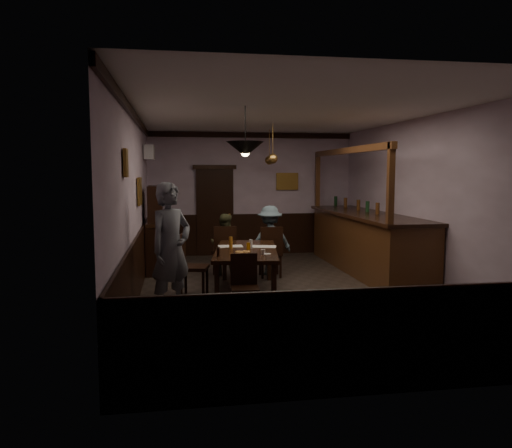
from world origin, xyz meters
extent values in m
cube|color=#2D2621|center=(0.00, 0.00, -0.01)|extent=(5.00, 8.00, 0.01)
cube|color=white|center=(0.00, 0.00, 3.00)|extent=(5.00, 8.00, 0.01)
cube|color=#AA93A7|center=(0.00, 4.00, 1.50)|extent=(5.00, 0.01, 3.00)
cube|color=#AA93A7|center=(0.00, -4.00, 1.50)|extent=(5.00, 0.01, 3.00)
cube|color=#AA93A7|center=(-2.50, 0.00, 1.50)|extent=(0.01, 8.00, 3.00)
cube|color=#AA93A7|center=(2.50, 0.00, 1.50)|extent=(0.01, 8.00, 3.00)
cube|color=black|center=(-0.69, 0.00, 0.72)|extent=(1.32, 2.33, 0.06)
cube|color=black|center=(-1.26, -0.94, 0.34)|extent=(0.07, 0.07, 0.69)
cube|color=black|center=(-0.43, -1.07, 0.34)|extent=(0.07, 0.07, 0.69)
cube|color=black|center=(-0.95, 1.07, 0.34)|extent=(0.07, 0.07, 0.69)
cube|color=black|center=(-0.12, 0.94, 0.34)|extent=(0.07, 0.07, 0.69)
cube|color=black|center=(-0.93, 1.40, 0.47)|extent=(0.45, 0.45, 0.05)
cube|color=black|center=(-0.93, 1.21, 0.75)|extent=(0.44, 0.05, 0.52)
cube|color=black|center=(-0.76, 1.58, 0.22)|extent=(0.04, 0.04, 0.45)
cube|color=black|center=(-1.11, 1.57, 0.22)|extent=(0.04, 0.04, 0.45)
cube|color=black|center=(-0.75, 1.23, 0.22)|extent=(0.04, 0.04, 0.45)
cube|color=black|center=(-1.10, 1.22, 0.22)|extent=(0.04, 0.04, 0.45)
cube|color=black|center=(-0.04, 1.27, 0.46)|extent=(0.45, 0.45, 0.05)
cube|color=black|center=(-0.05, 1.07, 0.74)|extent=(0.43, 0.06, 0.51)
cube|color=black|center=(0.14, 1.43, 0.22)|extent=(0.04, 0.04, 0.44)
cube|color=black|center=(-0.21, 1.45, 0.22)|extent=(0.04, 0.04, 0.44)
cube|color=black|center=(0.13, 1.09, 0.22)|extent=(0.04, 0.04, 0.44)
cube|color=black|center=(-0.22, 1.10, 0.22)|extent=(0.04, 0.04, 0.44)
cube|color=black|center=(-0.91, -1.38, 0.41)|extent=(0.40, 0.40, 0.05)
cube|color=black|center=(-0.90, -1.21, 0.66)|extent=(0.38, 0.06, 0.46)
cube|color=black|center=(-1.07, -1.53, 0.20)|extent=(0.04, 0.04, 0.39)
cube|color=black|center=(-0.76, -1.55, 0.20)|extent=(0.04, 0.04, 0.39)
cube|color=black|center=(-1.05, -1.22, 0.20)|extent=(0.04, 0.04, 0.39)
cube|color=black|center=(-0.74, -1.24, 0.20)|extent=(0.04, 0.04, 0.39)
cube|color=black|center=(-1.56, -0.07, 0.48)|extent=(0.54, 0.54, 0.05)
cube|color=black|center=(-1.76, -0.02, 0.77)|extent=(0.15, 0.44, 0.53)
cube|color=black|center=(-1.43, -0.29, 0.23)|extent=(0.04, 0.04, 0.46)
cube|color=black|center=(-1.35, 0.07, 0.23)|extent=(0.04, 0.04, 0.46)
cube|color=black|center=(-1.78, -0.20, 0.23)|extent=(0.04, 0.04, 0.46)
cube|color=black|center=(-1.70, 0.15, 0.23)|extent=(0.04, 0.04, 0.46)
imported|color=slate|center=(-1.92, -1.08, 0.95)|extent=(0.82, 0.79, 1.89)
imported|color=#4A4B2D|center=(-0.90, 1.60, 0.61)|extent=(0.73, 0.66, 1.22)
imported|color=slate|center=(-0.01, 1.46, 0.69)|extent=(0.95, 0.63, 1.37)
cube|color=silver|center=(-0.92, 0.34, 0.75)|extent=(0.42, 0.31, 0.01)
cube|color=silver|center=(-0.35, 0.22, 0.75)|extent=(0.48, 0.40, 0.01)
cube|color=#FFD45D|center=(-0.76, -0.29, 0.75)|extent=(0.17, 0.17, 0.00)
cylinder|color=white|center=(-0.45, -0.57, 0.76)|extent=(0.15, 0.15, 0.01)
imported|color=white|center=(-0.51, -0.59, 0.80)|extent=(0.09, 0.09, 0.07)
cylinder|color=white|center=(-0.84, -0.57, 0.76)|extent=(0.22, 0.22, 0.01)
torus|color=#C68C47|center=(-0.88, -0.51, 0.79)|extent=(0.13, 0.13, 0.04)
torus|color=#C68C47|center=(-0.76, -0.49, 0.79)|extent=(0.13, 0.13, 0.04)
cylinder|color=orange|center=(-0.66, -0.06, 0.81)|extent=(0.07, 0.07, 0.12)
cylinder|color=#BF721E|center=(-0.94, 0.11, 0.85)|extent=(0.06, 0.06, 0.20)
cylinder|color=silver|center=(-0.60, 0.09, 0.82)|extent=(0.06, 0.06, 0.15)
cylinder|color=black|center=(-1.21, -0.64, 0.82)|extent=(0.04, 0.04, 0.14)
cube|color=black|center=(-2.20, 2.18, 0.47)|extent=(0.47, 1.32, 0.95)
cube|color=black|center=(-2.20, 2.18, 0.99)|extent=(0.45, 1.28, 0.08)
cube|color=black|center=(-2.25, 2.18, 1.37)|extent=(0.28, 0.85, 0.76)
cube|color=#462012|center=(2.00, 1.48, 0.58)|extent=(0.94, 4.39, 1.15)
cube|color=black|center=(1.98, 1.48, 1.17)|extent=(1.05, 4.50, 0.06)
cube|color=#462012|center=(1.58, 1.48, 2.46)|extent=(0.10, 4.29, 0.12)
cube|color=#462012|center=(1.58, -0.61, 1.83)|extent=(0.10, 0.10, 1.36)
cube|color=#462012|center=(1.58, 3.57, 1.83)|extent=(0.10, 0.10, 1.36)
cube|color=black|center=(-0.90, 3.95, 1.05)|extent=(0.90, 0.06, 2.10)
cube|color=white|center=(-2.38, 2.90, 2.45)|extent=(0.20, 0.85, 0.30)
cube|color=olive|center=(-2.46, -1.60, 2.15)|extent=(0.04, 0.28, 0.36)
cube|color=olive|center=(-2.46, 0.80, 1.70)|extent=(0.04, 0.62, 0.48)
cube|color=olive|center=(0.90, 3.96, 1.80)|extent=(0.55, 0.04, 0.42)
cylinder|color=black|center=(-0.81, -0.79, 2.69)|extent=(0.02, 0.02, 0.63)
cone|color=black|center=(-0.81, -0.79, 2.37)|extent=(0.56, 0.56, 0.22)
sphere|color=#FFD88C|center=(-0.81, -0.79, 2.32)|extent=(0.12, 0.12, 0.12)
cylinder|color=#BF8C3F|center=(0.10, 1.75, 2.65)|extent=(0.02, 0.02, 0.70)
cone|color=#BF8C3F|center=(0.10, 1.75, 2.30)|extent=(0.20, 0.20, 0.22)
sphere|color=#FFD88C|center=(0.10, 1.75, 2.25)|extent=(0.12, 0.12, 0.12)
cylinder|color=#BF8C3F|center=(0.30, 3.18, 2.65)|extent=(0.02, 0.02, 0.70)
cone|color=#BF8C3F|center=(0.30, 3.18, 2.30)|extent=(0.20, 0.20, 0.22)
sphere|color=#FFD88C|center=(0.30, 3.18, 2.25)|extent=(0.12, 0.12, 0.12)
camera|label=1|loc=(-1.85, -8.15, 2.04)|focal=35.00mm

